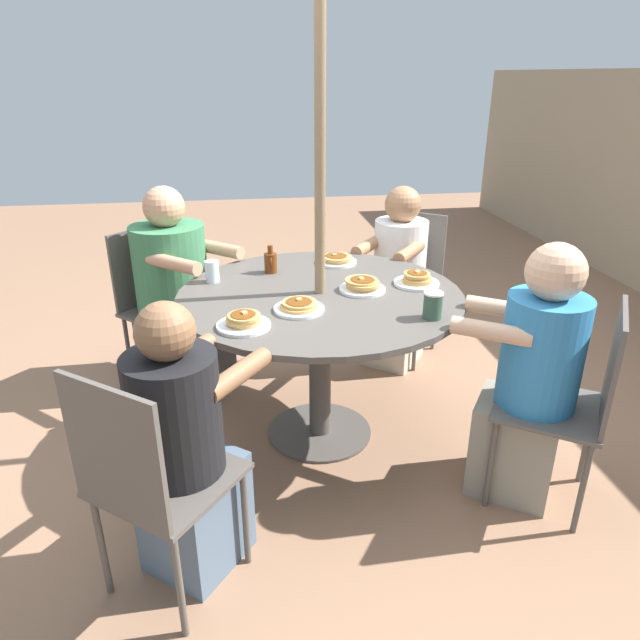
# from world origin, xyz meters

# --- Properties ---
(ground_plane) EXTENTS (12.00, 12.00, 0.00)m
(ground_plane) POSITION_xyz_m (0.00, 0.00, 0.00)
(ground_plane) COLOR #8C664C
(patio_table) EXTENTS (1.31, 1.31, 0.76)m
(patio_table) POSITION_xyz_m (0.00, 0.00, 0.64)
(patio_table) COLOR #4C4742
(patio_table) RESTS_ON ground
(umbrella_pole) EXTENTS (0.05, 0.05, 2.37)m
(umbrella_pole) POSITION_xyz_m (0.00, 0.00, 1.19)
(umbrella_pole) COLOR #846B4C
(umbrella_pole) RESTS_ON ground
(patio_chair_north) EXTENTS (0.58, 0.58, 0.89)m
(patio_chair_north) POSITION_xyz_m (-0.74, -0.84, 0.51)
(patio_chair_north) COLOR #514C47
(patio_chair_north) RESTS_ON ground
(diner_north) EXTENTS (0.63, 0.64, 1.15)m
(diner_north) POSITION_xyz_m (-0.62, -0.71, 0.51)
(diner_north) COLOR #3D3D42
(diner_north) RESTS_ON ground
(patio_chair_east) EXTENTS (0.57, 0.57, 0.89)m
(patio_chair_east) POSITION_xyz_m (0.89, -0.68, 0.51)
(patio_chair_east) COLOR #514C47
(patio_chair_east) RESTS_ON ground
(diner_east) EXTENTS (0.55, 0.52, 1.05)m
(diner_east) POSITION_xyz_m (0.75, -0.58, 0.48)
(diner_east) COLOR slate
(diner_east) RESTS_ON ground
(patio_chair_south) EXTENTS (0.57, 0.57, 0.89)m
(patio_chair_south) POSITION_xyz_m (0.63, 0.93, 0.51)
(patio_chair_south) COLOR #514C47
(patio_chair_south) RESTS_ON ground
(diner_south) EXTENTS (0.52, 0.55, 1.12)m
(diner_south) POSITION_xyz_m (0.54, 0.79, 0.52)
(diner_south) COLOR gray
(diner_south) RESTS_ON ground
(patio_chair_west) EXTENTS (0.57, 0.57, 0.89)m
(patio_chair_west) POSITION_xyz_m (-0.89, 0.69, 0.51)
(patio_chair_west) COLOR #514C47
(patio_chair_west) RESTS_ON ground
(diner_west) EXTENTS (0.55, 0.53, 1.09)m
(diner_west) POSITION_xyz_m (-0.75, 0.58, 0.51)
(diner_west) COLOR beige
(diner_west) RESTS_ON ground
(pancake_plate_a) EXTENTS (0.21, 0.21, 0.07)m
(pancake_plate_a) POSITION_xyz_m (0.34, -0.35, 0.78)
(pancake_plate_a) COLOR white
(pancake_plate_a) RESTS_ON patio_table
(pancake_plate_b) EXTENTS (0.21, 0.21, 0.07)m
(pancake_plate_b) POSITION_xyz_m (0.01, 0.20, 0.79)
(pancake_plate_b) COLOR white
(pancake_plate_b) RESTS_ON patio_table
(pancake_plate_c) EXTENTS (0.21, 0.21, 0.05)m
(pancake_plate_c) POSITION_xyz_m (-0.42, 0.15, 0.78)
(pancake_plate_c) COLOR white
(pancake_plate_c) RESTS_ON patio_table
(pancake_plate_d) EXTENTS (0.21, 0.21, 0.07)m
(pancake_plate_d) POSITION_xyz_m (-0.04, 0.47, 0.79)
(pancake_plate_d) COLOR white
(pancake_plate_d) RESTS_ON patio_table
(pancake_plate_e) EXTENTS (0.21, 0.21, 0.05)m
(pancake_plate_e) POSITION_xyz_m (0.20, -0.12, 0.78)
(pancake_plate_e) COLOR white
(pancake_plate_e) RESTS_ON patio_table
(syrup_bottle) EXTENTS (0.08, 0.06, 0.14)m
(syrup_bottle) POSITION_xyz_m (-0.32, -0.20, 0.82)
(syrup_bottle) COLOR #602D0F
(syrup_bottle) RESTS_ON patio_table
(coffee_cup) EXTENTS (0.08, 0.08, 0.11)m
(coffee_cup) POSITION_xyz_m (0.36, 0.41, 0.82)
(coffee_cup) COLOR #33513D
(coffee_cup) RESTS_ON patio_table
(drinking_glass_a) EXTENTS (0.07, 0.07, 0.10)m
(drinking_glass_a) POSITION_xyz_m (-0.22, -0.49, 0.81)
(drinking_glass_a) COLOR silver
(drinking_glass_a) RESTS_ON patio_table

